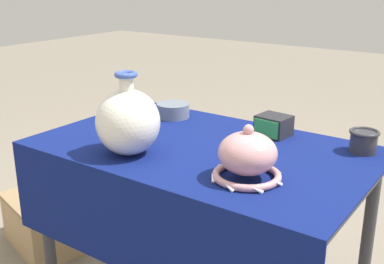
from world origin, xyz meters
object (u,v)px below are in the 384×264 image
Objects in this scene: vase_dome_bell at (247,158)px; mosaic_tile_box at (273,126)px; wooden_crate at (43,221)px; pot_squat_slate at (173,110)px; vase_tall_bulbous at (128,121)px; cup_wide_charcoal at (364,140)px.

vase_dome_bell reaches higher than mosaic_tile_box.
pot_squat_slate is at bearing 38.01° from wooden_crate.
vase_tall_bulbous is 1.28× the size of vase_dome_bell.
vase_tall_bulbous reaches higher than mosaic_tile_box.
vase_tall_bulbous is at bearing -71.71° from pot_squat_slate.
mosaic_tile_box is (0.31, 0.45, -0.07)m from vase_tall_bulbous.
pot_squat_slate is at bearing 145.88° from vase_dome_bell.
vase_tall_bulbous reaches higher than vase_dome_bell.
pot_squat_slate is (-0.56, 0.38, -0.04)m from vase_dome_bell.
mosaic_tile_box reaches higher than pot_squat_slate.
vase_tall_bulbous is 2.75× the size of cup_wide_charcoal.
pot_squat_slate is at bearing -170.51° from mosaic_tile_box.
vase_tall_bulbous is 1.03m from wooden_crate.
vase_tall_bulbous is 0.78m from cup_wide_charcoal.
mosaic_tile_box is at bearing 30.27° from wooden_crate.
wooden_crate is at bearing 173.77° from vase_dome_bell.
mosaic_tile_box is 0.27× the size of wooden_crate.
vase_dome_bell is 2.15× the size of cup_wide_charcoal.
mosaic_tile_box is 0.91× the size of pot_squat_slate.
cup_wide_charcoal is (0.63, 0.46, -0.07)m from vase_tall_bulbous.
wooden_crate is (-1.17, 0.13, -0.64)m from vase_dome_bell.
wooden_crate is at bearing 167.10° from vase_tall_bulbous.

